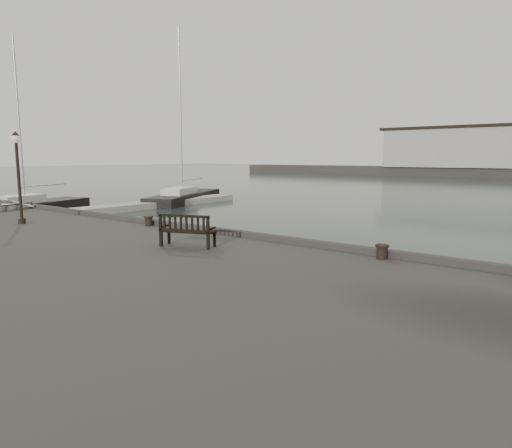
# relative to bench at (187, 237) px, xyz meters

# --- Properties ---
(ground) EXTENTS (400.00, 400.00, 0.00)m
(ground) POSITION_rel_bench_xyz_m (-0.41, 2.47, -1.86)
(ground) COLOR black
(ground) RESTS_ON ground
(pontoon) EXTENTS (2.00, 24.00, 0.50)m
(pontoon) POSITION_rel_bench_xyz_m (-20.41, 12.47, -1.61)
(pontoon) COLOR #A8A49C
(pontoon) RESTS_ON ground
(bench) EXTENTS (1.73, 1.08, 0.94)m
(bench) POSITION_rel_bench_xyz_m (0.00, 0.00, 0.00)
(bench) COLOR black
(bench) RESTS_ON quay
(bollard_left) EXTENTS (0.46, 0.46, 0.37)m
(bollard_left) POSITION_rel_bench_xyz_m (-4.23, 1.97, -0.11)
(bollard_left) COLOR black
(bollard_left) RESTS_ON quay
(bollard_right) EXTENTS (0.46, 0.46, 0.37)m
(bollard_right) POSITION_rel_bench_xyz_m (5.20, 1.97, -0.11)
(bollard_right) COLOR black
(bollard_right) RESTS_ON quay
(lamp_post) EXTENTS (0.36, 0.36, 3.63)m
(lamp_post) POSITION_rel_bench_xyz_m (-8.66, -0.78, 2.03)
(lamp_post) COLOR black
(lamp_post) RESTS_ON quay
(dinghy) EXTENTS (2.46, 2.95, 0.53)m
(dinghy) POSITION_rel_bench_xyz_m (-14.05, 0.99, -0.04)
(dinghy) COLOR silver
(dinghy) RESTS_ON quay
(yacht_a) EXTENTS (5.53, 10.26, 13.52)m
(yacht_a) POSITION_rel_bench_xyz_m (-24.80, 7.32, -1.62)
(yacht_a) COLOR black
(yacht_a) RESTS_ON ground
(yacht_b) EXTENTS (7.75, 12.61, 16.30)m
(yacht_b) POSITION_rel_bench_xyz_m (-22.09, 20.65, -1.61)
(yacht_b) COLOR black
(yacht_b) RESTS_ON ground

